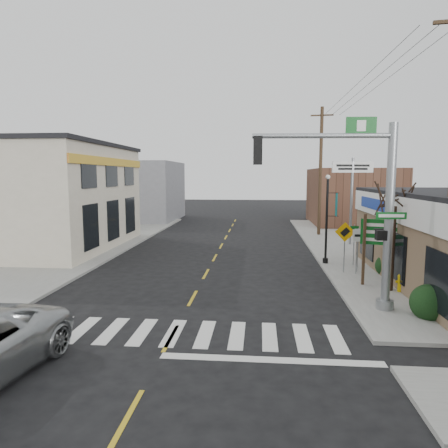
# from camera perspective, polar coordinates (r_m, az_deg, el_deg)

# --- Properties ---
(ground) EXTENTS (140.00, 140.00, 0.00)m
(ground) POSITION_cam_1_polar(r_m,az_deg,el_deg) (12.74, -7.61, -15.84)
(ground) COLOR black
(ground) RESTS_ON ground
(sidewalk_right) EXTENTS (6.00, 38.00, 0.13)m
(sidewalk_right) POSITION_cam_1_polar(r_m,az_deg,el_deg) (25.72, 19.35, -4.33)
(sidewalk_right) COLOR gray
(sidewalk_right) RESTS_ON ground
(sidewalk_left) EXTENTS (6.00, 38.00, 0.13)m
(sidewalk_left) POSITION_cam_1_polar(r_m,az_deg,el_deg) (27.51, -20.10, -3.65)
(sidewalk_left) COLOR gray
(sidewalk_left) RESTS_ON ground
(center_line) EXTENTS (0.12, 56.00, 0.01)m
(center_line) POSITION_cam_1_polar(r_m,az_deg,el_deg) (20.23, -2.60, -7.12)
(center_line) COLOR gold
(center_line) RESTS_ON ground
(crosswalk) EXTENTS (11.00, 2.20, 0.01)m
(crosswalk) POSITION_cam_1_polar(r_m,az_deg,el_deg) (13.09, -7.21, -15.16)
(crosswalk) COLOR silver
(crosswalk) RESTS_ON ground
(left_building) EXTENTS (12.00, 12.00, 6.80)m
(left_building) POSITION_cam_1_polar(r_m,az_deg,el_deg) (29.91, -26.51, 3.30)
(left_building) COLOR beige
(left_building) RESTS_ON ground
(bldg_distant_right) EXTENTS (8.00, 10.00, 5.60)m
(bldg_distant_right) POSITION_cam_1_polar(r_m,az_deg,el_deg) (42.54, 17.82, 3.76)
(bldg_distant_right) COLOR brown
(bldg_distant_right) RESTS_ON ground
(bldg_distant_left) EXTENTS (9.00, 10.00, 6.40)m
(bldg_distant_left) POSITION_cam_1_polar(r_m,az_deg,el_deg) (45.57, -12.38, 4.62)
(bldg_distant_left) COLOR slate
(bldg_distant_left) RESTS_ON ground
(traffic_signal_pole) EXTENTS (5.36, 0.39, 6.79)m
(traffic_signal_pole) POSITION_cam_1_polar(r_m,az_deg,el_deg) (14.90, 19.68, 3.64)
(traffic_signal_pole) COLOR gray
(traffic_signal_pole) RESTS_ON sidewalk_right
(guide_sign) EXTENTS (1.79, 0.14, 3.13)m
(guide_sign) POSITION_cam_1_polar(r_m,az_deg,el_deg) (18.64, 21.60, -2.15)
(guide_sign) COLOR #483421
(guide_sign) RESTS_ON sidewalk_right
(fire_hydrant) EXTENTS (0.24, 0.24, 0.75)m
(fire_hydrant) POSITION_cam_1_polar(r_m,az_deg,el_deg) (18.21, 23.89, -7.58)
(fire_hydrant) COLOR #C5A006
(fire_hydrant) RESTS_ON sidewalk_right
(ped_crossing_sign) EXTENTS (0.98, 0.07, 2.52)m
(ped_crossing_sign) POSITION_cam_1_polar(r_m,az_deg,el_deg) (20.52, 16.88, -1.90)
(ped_crossing_sign) COLOR gray
(ped_crossing_sign) RESTS_ON sidewalk_right
(lamp_post) EXTENTS (0.63, 0.49, 4.83)m
(lamp_post) POSITION_cam_1_polar(r_m,az_deg,el_deg) (22.37, 14.63, 1.64)
(lamp_post) COLOR black
(lamp_post) RESTS_ON sidewalk_right
(dance_center_sign) EXTENTS (2.83, 0.18, 6.00)m
(dance_center_sign) POSITION_cam_1_polar(r_m,az_deg,el_deg) (29.00, 17.85, 6.21)
(dance_center_sign) COLOR gray
(dance_center_sign) RESTS_ON sidewalk_right
(bare_tree) EXTENTS (2.66, 2.66, 5.31)m
(bare_tree) POSITION_cam_1_polar(r_m,az_deg,el_deg) (17.76, 23.25, 4.41)
(bare_tree) COLOR black
(bare_tree) RESTS_ON sidewalk_right
(shrub_front) EXTENTS (1.28, 1.28, 0.96)m
(shrub_front) POSITION_cam_1_polar(r_m,az_deg,el_deg) (15.49, 27.29, -10.00)
(shrub_front) COLOR #143817
(shrub_front) RESTS_ON sidewalk_right
(shrub_back) EXTENTS (1.10, 1.10, 0.83)m
(shrub_back) POSITION_cam_1_polar(r_m,az_deg,el_deg) (21.10, 22.23, -5.55)
(shrub_back) COLOR #143214
(shrub_back) RESTS_ON sidewalk_right
(utility_pole_far) EXTENTS (1.77, 0.27, 10.18)m
(utility_pole_far) POSITION_cam_1_polar(r_m,az_deg,el_deg) (33.20, 13.61, 7.49)
(utility_pole_far) COLOR #422C1B
(utility_pole_far) RESTS_ON sidewalk_right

